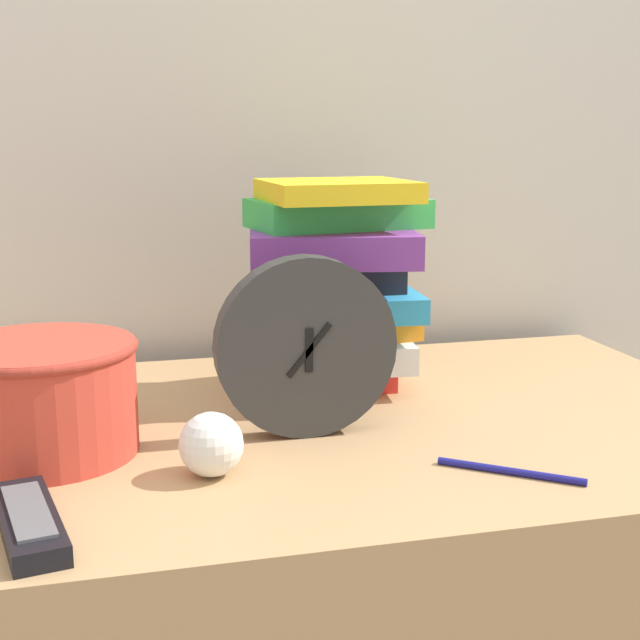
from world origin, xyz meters
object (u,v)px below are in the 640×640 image
book_stack (332,284)px  basket (41,394)px  crumpled_paper_ball (211,444)px  tv_remote (29,522)px  pen (511,471)px  desk_clock (306,347)px

book_stack → basket: book_stack is taller
book_stack → basket: size_ratio=1.33×
book_stack → crumpled_paper_ball: book_stack is taller
tv_remote → crumpled_paper_ball: (0.18, 0.09, 0.02)m
tv_remote → crumpled_paper_ball: 0.20m
basket → pen: size_ratio=1.69×
crumpled_paper_ball → pen: crumpled_paper_ball is taller
basket → tv_remote: 0.21m
desk_clock → book_stack: (0.08, 0.18, 0.04)m
pen → basket: bearing=158.4°
book_stack → basket: bearing=-156.0°
desk_clock → pen: desk_clock is taller
desk_clock → basket: bearing=177.7°
book_stack → crumpled_paper_ball: size_ratio=4.24×
book_stack → basket: (-0.38, -0.17, -0.08)m
basket → pen: bearing=-21.6°
desk_clock → basket: (-0.30, 0.01, -0.04)m
basket → crumpled_paper_ball: 0.21m
desk_clock → tv_remote: bearing=-147.3°
pen → crumpled_paper_ball: bearing=165.8°
book_stack → pen: size_ratio=2.25×
basket → tv_remote: size_ratio=1.24×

